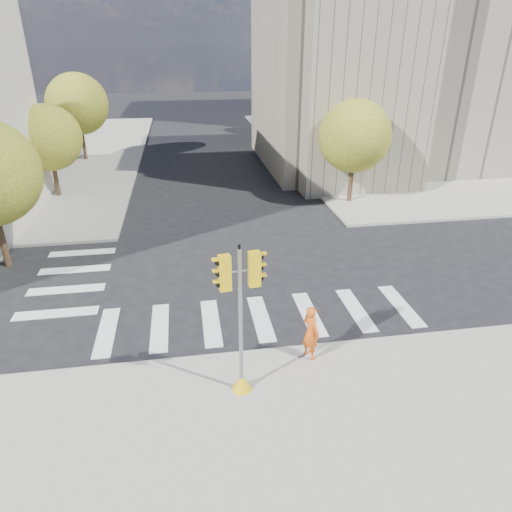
{
  "coord_description": "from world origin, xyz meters",
  "views": [
    {
      "loc": [
        -2.5,
        -15.75,
        9.08
      ],
      "look_at": [
        -0.14,
        -1.15,
        2.1
      ],
      "focal_mm": 32.0,
      "sensor_mm": 36.0,
      "label": 1
    }
  ],
  "objects_px": {
    "photographer": "(311,332)",
    "traffic_signal": "(241,334)",
    "lamp_far": "(292,94)",
    "lamp_near": "(341,117)"
  },
  "relations": [
    {
      "from": "lamp_near",
      "to": "traffic_signal",
      "type": "xyz_separation_m",
      "value": [
        -9.29,
        -19.74,
        -2.54
      ]
    },
    {
      "from": "lamp_far",
      "to": "photographer",
      "type": "xyz_separation_m",
      "value": [
        -7.01,
        -32.6,
        -3.53
      ]
    },
    {
      "from": "lamp_far",
      "to": "traffic_signal",
      "type": "height_order",
      "value": "lamp_far"
    },
    {
      "from": "lamp_far",
      "to": "traffic_signal",
      "type": "xyz_separation_m",
      "value": [
        -9.29,
        -33.74,
        -2.54
      ]
    },
    {
      "from": "lamp_far",
      "to": "traffic_signal",
      "type": "distance_m",
      "value": 35.09
    },
    {
      "from": "lamp_near",
      "to": "photographer",
      "type": "height_order",
      "value": "lamp_near"
    },
    {
      "from": "photographer",
      "to": "traffic_signal",
      "type": "bearing_deg",
      "value": 90.46
    },
    {
      "from": "lamp_near",
      "to": "lamp_far",
      "type": "xyz_separation_m",
      "value": [
        0.0,
        14.0,
        0.0
      ]
    },
    {
      "from": "lamp_near",
      "to": "lamp_far",
      "type": "relative_size",
      "value": 1.0
    },
    {
      "from": "lamp_near",
      "to": "traffic_signal",
      "type": "bearing_deg",
      "value": -115.21
    }
  ]
}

